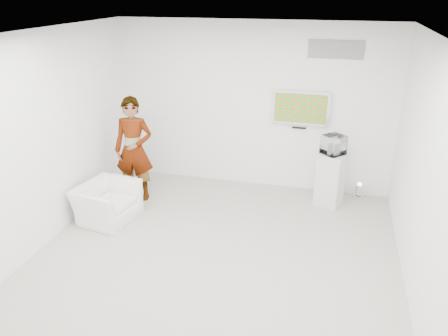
% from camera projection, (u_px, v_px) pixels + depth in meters
% --- Properties ---
extents(room, '(5.01, 5.01, 3.00)m').
position_uv_depth(room, '(216.00, 155.00, 5.61)').
color(room, '#AFABA0').
rests_on(room, ground).
extents(tv, '(1.00, 0.08, 0.60)m').
position_uv_depth(tv, '(301.00, 108.00, 7.59)').
color(tv, silver).
rests_on(tv, room).
extents(logo_decal, '(0.90, 0.02, 0.30)m').
position_uv_depth(logo_decal, '(336.00, 50.00, 7.12)').
color(logo_decal, gray).
rests_on(logo_decal, room).
extents(person, '(0.72, 0.53, 1.83)m').
position_uv_depth(person, '(134.00, 150.00, 7.49)').
color(person, white).
rests_on(person, room).
extents(armchair, '(0.94, 1.04, 0.60)m').
position_uv_depth(armchair, '(107.00, 202.00, 7.01)').
color(armchair, white).
rests_on(armchair, room).
extents(pedestal, '(0.57, 0.57, 0.93)m').
position_uv_depth(pedestal, '(330.00, 179.00, 7.45)').
color(pedestal, silver).
rests_on(pedestal, room).
extents(floor_uplight, '(0.24, 0.24, 0.29)m').
position_uv_depth(floor_uplight, '(359.00, 191.00, 7.76)').
color(floor_uplight, white).
rests_on(floor_uplight, room).
extents(vitrine, '(0.45, 0.45, 0.32)m').
position_uv_depth(vitrine, '(334.00, 145.00, 7.21)').
color(vitrine, silver).
rests_on(vitrine, pedestal).
extents(console, '(0.12, 0.14, 0.19)m').
position_uv_depth(console, '(333.00, 148.00, 7.23)').
color(console, silver).
rests_on(console, pedestal).
extents(wii_remote, '(0.07, 0.15, 0.04)m').
position_uv_depth(wii_remote, '(148.00, 106.00, 7.32)').
color(wii_remote, silver).
rests_on(wii_remote, person).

